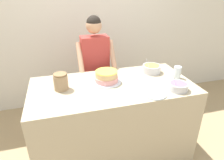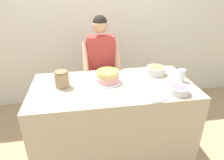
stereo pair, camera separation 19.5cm
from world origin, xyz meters
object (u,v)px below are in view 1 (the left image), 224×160
at_px(person_baker, 95,64).
at_px(cake, 106,77).
at_px(drinking_glass, 177,72).
at_px(frosting_bowl_purple, 178,86).
at_px(frosting_bowl_olive, 152,68).
at_px(ceramic_plate, 155,94).
at_px(stoneware_jar, 61,82).

height_order(person_baker, cake, person_baker).
bearing_deg(drinking_glass, frosting_bowl_purple, -119.50).
xyz_separation_m(frosting_bowl_olive, ceramic_plate, (-0.20, -0.48, -0.04)).
bearing_deg(drinking_glass, stoneware_jar, 176.43).
height_order(drinking_glass, ceramic_plate, drinking_glass).
relative_size(cake, stoneware_jar, 1.88).
height_order(drinking_glass, stoneware_jar, stoneware_jar).
relative_size(person_baker, cake, 4.99).
bearing_deg(drinking_glass, cake, 171.58).
xyz_separation_m(person_baker, cake, (0.01, -0.54, 0.06)).
distance_m(person_baker, frosting_bowl_purple, 1.09).
bearing_deg(person_baker, cake, -88.92).
bearing_deg(frosting_bowl_olive, ceramic_plate, -112.18).
distance_m(person_baker, cake, 0.54).
bearing_deg(ceramic_plate, person_baker, 112.41).
xyz_separation_m(frosting_bowl_olive, drinking_glass, (0.19, -0.22, 0.02)).
bearing_deg(ceramic_plate, frosting_bowl_olive, 67.82).
height_order(frosting_bowl_purple, stoneware_jar, frosting_bowl_purple).
xyz_separation_m(frosting_bowl_olive, stoneware_jar, (-1.02, -0.14, 0.03)).
distance_m(frosting_bowl_purple, ceramic_plate, 0.26).
relative_size(frosting_bowl_olive, ceramic_plate, 0.97).
relative_size(frosting_bowl_olive, frosting_bowl_purple, 1.11).
distance_m(cake, drinking_glass, 0.76).
xyz_separation_m(drinking_glass, ceramic_plate, (-0.39, -0.26, -0.06)).
bearing_deg(frosting_bowl_olive, drinking_glass, -48.94).
height_order(cake, frosting_bowl_olive, frosting_bowl_olive).
distance_m(frosting_bowl_purple, drinking_glass, 0.28).
bearing_deg(drinking_glass, frosting_bowl_olive, 131.06).
distance_m(person_baker, drinking_glass, 1.00).
distance_m(frosting_bowl_purple, stoneware_jar, 1.12).
bearing_deg(stoneware_jar, frosting_bowl_olive, 8.08).
relative_size(cake, ceramic_plate, 1.45).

